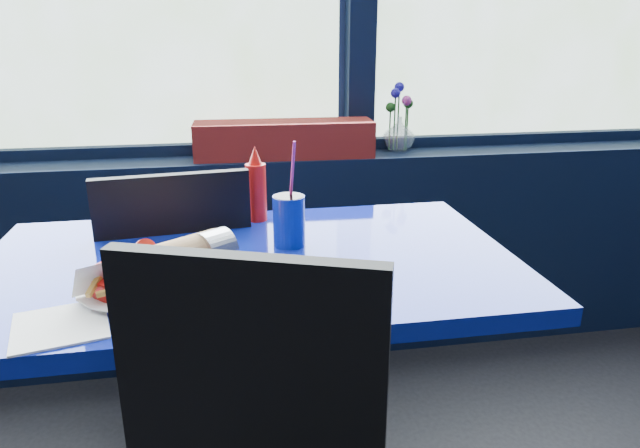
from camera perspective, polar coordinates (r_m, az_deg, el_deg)
The scene contains 9 objects.
window_sill at distance 2.26m, azimuth -15.57°, elevation -3.75°, with size 5.00×0.26×0.80m, color black.
near_table at distance 1.38m, azimuth -6.69°, elevation -10.41°, with size 1.20×0.70×0.75m.
chair_near_back at distance 1.70m, azimuth -12.96°, elevation -6.87°, with size 0.45×0.46×0.90m.
planter_box at distance 2.09m, azimuth -3.60°, elevation 8.47°, with size 0.64×0.16×0.13m, color maroon.
flower_vase at distance 2.23m, azimuth 7.91°, elevation 9.31°, with size 0.14×0.14×0.25m.
food_basket at distance 1.17m, azimuth -15.43°, elevation -4.71°, with size 0.31×0.31×0.10m.
ketchup_bottle at distance 1.54m, azimuth -6.41°, elevation 3.62°, with size 0.05×0.05×0.20m.
soda_cup at distance 1.35m, azimuth -3.11°, elevation 0.45°, with size 0.08×0.08×0.26m.
napkin at distance 1.11m, azimuth -24.54°, elevation -9.23°, with size 0.16×0.16×0.00m, color white.
Camera 1 is at (0.25, 0.79, 1.24)m, focal length 32.00 mm.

